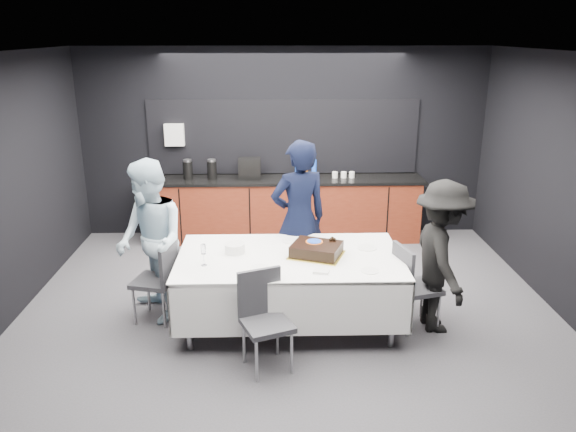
# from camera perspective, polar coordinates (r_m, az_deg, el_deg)

# --- Properties ---
(ground) EXTENTS (6.00, 6.00, 0.00)m
(ground) POSITION_cam_1_polar(r_m,az_deg,el_deg) (6.53, 0.03, -9.06)
(ground) COLOR #48484D
(ground) RESTS_ON ground
(room_shell) EXTENTS (6.04, 5.04, 2.82)m
(room_shell) POSITION_cam_1_polar(r_m,az_deg,el_deg) (5.91, 0.03, 7.15)
(room_shell) COLOR white
(room_shell) RESTS_ON ground
(kitchenette) EXTENTS (4.10, 0.64, 2.05)m
(kitchenette) POSITION_cam_1_polar(r_m,az_deg,el_deg) (8.38, -0.52, 1.25)
(kitchenette) COLOR #5A1C0E
(kitchenette) RESTS_ON ground
(party_table) EXTENTS (2.32, 1.32, 0.78)m
(party_table) POSITION_cam_1_polar(r_m,az_deg,el_deg) (5.89, 0.14, -5.31)
(party_table) COLOR #99999E
(party_table) RESTS_ON ground
(cake_assembly) EXTENTS (0.64, 0.58, 0.17)m
(cake_assembly) POSITION_cam_1_polar(r_m,az_deg,el_deg) (5.83, 2.92, -3.43)
(cake_assembly) COLOR gold
(cake_assembly) RESTS_ON party_table
(plate_stack) EXTENTS (0.22, 0.22, 0.10)m
(plate_stack) POSITION_cam_1_polar(r_m,az_deg,el_deg) (5.93, -5.44, -3.25)
(plate_stack) COLOR white
(plate_stack) RESTS_ON party_table
(loose_plate_near) EXTENTS (0.20, 0.20, 0.01)m
(loose_plate_near) POSITION_cam_1_polar(r_m,az_deg,el_deg) (5.55, -2.87, -5.28)
(loose_plate_near) COLOR white
(loose_plate_near) RESTS_ON party_table
(loose_plate_right_a) EXTENTS (0.21, 0.21, 0.01)m
(loose_plate_right_a) POSITION_cam_1_polar(r_m,az_deg,el_deg) (6.10, 8.03, -3.20)
(loose_plate_right_a) COLOR white
(loose_plate_right_a) RESTS_ON party_table
(loose_plate_right_b) EXTENTS (0.18, 0.18, 0.01)m
(loose_plate_right_b) POSITION_cam_1_polar(r_m,az_deg,el_deg) (5.54, 8.30, -5.52)
(loose_plate_right_b) COLOR white
(loose_plate_right_b) RESTS_ON party_table
(loose_plate_far) EXTENTS (0.19, 0.19, 0.01)m
(loose_plate_far) POSITION_cam_1_polar(r_m,az_deg,el_deg) (6.23, 0.24, -2.54)
(loose_plate_far) COLOR white
(loose_plate_far) RESTS_ON party_table
(fork_pile) EXTENTS (0.17, 0.13, 0.02)m
(fork_pile) POSITION_cam_1_polar(r_m,az_deg,el_deg) (5.45, 3.39, -5.66)
(fork_pile) COLOR white
(fork_pile) RESTS_ON party_table
(champagne_flute) EXTENTS (0.06, 0.06, 0.22)m
(champagne_flute) POSITION_cam_1_polar(r_m,az_deg,el_deg) (5.61, -8.59, -3.49)
(champagne_flute) COLOR white
(champagne_flute) RESTS_ON party_table
(chair_left) EXTENTS (0.51, 0.51, 0.92)m
(chair_left) POSITION_cam_1_polar(r_m,az_deg,el_deg) (6.15, -12.81, -5.83)
(chair_left) COLOR #323338
(chair_left) RESTS_ON ground
(chair_right) EXTENTS (0.52, 0.52, 0.92)m
(chair_right) POSITION_cam_1_polar(r_m,az_deg,el_deg) (5.98, 12.39, -6.50)
(chair_right) COLOR #323338
(chair_right) RESTS_ON ground
(chair_near) EXTENTS (0.55, 0.55, 0.92)m
(chair_near) POSITION_cam_1_polar(r_m,az_deg,el_deg) (5.24, -2.48, -9.79)
(chair_near) COLOR #323338
(chair_near) RESTS_ON ground
(person_center) EXTENTS (0.79, 0.64, 1.86)m
(person_center) POSITION_cam_1_polar(r_m,az_deg,el_deg) (6.49, 1.10, -0.31)
(person_center) COLOR black
(person_center) RESTS_ON ground
(person_left) EXTENTS (1.00, 1.07, 1.76)m
(person_left) POSITION_cam_1_polar(r_m,az_deg,el_deg) (6.12, -13.81, -2.54)
(person_left) COLOR silver
(person_left) RESTS_ON ground
(person_right) EXTENTS (0.63, 1.06, 1.60)m
(person_right) POSITION_cam_1_polar(r_m,az_deg,el_deg) (5.96, 15.29, -4.03)
(person_right) COLOR black
(person_right) RESTS_ON ground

